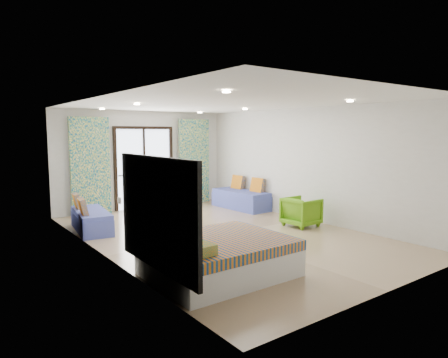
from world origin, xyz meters
TOP-DOWN VIEW (x-y plane):
  - floor at (0.00, 0.00)m, footprint 5.00×7.50m
  - ceiling at (0.00, 0.00)m, footprint 5.00×7.50m
  - wall_back at (0.00, 3.75)m, footprint 5.00×0.01m
  - wall_front at (0.00, -3.75)m, footprint 5.00×0.01m
  - wall_left at (-2.50, 0.00)m, footprint 0.01×7.50m
  - wall_right at (2.50, 0.00)m, footprint 0.01×7.50m
  - balcony_door at (0.00, 3.72)m, footprint 1.76×0.08m
  - balcony_rail at (0.00, 3.73)m, footprint 1.52×0.03m
  - curtain_left at (-1.55, 3.57)m, footprint 1.00×0.10m
  - curtain_right at (1.55, 3.57)m, footprint 1.00×0.10m
  - downlight_a at (-1.40, -2.00)m, footprint 0.12×0.12m
  - downlight_b at (1.40, -2.00)m, footprint 0.12×0.12m
  - downlight_c at (-1.40, 1.00)m, footprint 0.12×0.12m
  - downlight_d at (1.40, 1.00)m, footprint 0.12×0.12m
  - downlight_e at (-1.40, 3.00)m, footprint 0.12×0.12m
  - downlight_f at (1.40, 3.00)m, footprint 0.12×0.12m
  - headboard at (-2.46, -1.89)m, footprint 0.06×2.10m
  - switch_plate at (-2.47, -0.64)m, footprint 0.02×0.10m
  - bed at (-1.48, -1.89)m, footprint 1.99×1.62m
  - daybed_left at (-2.11, 1.93)m, footprint 0.83×1.66m
  - daybed_right at (2.12, 2.02)m, footprint 0.75×1.81m
  - coffee_table at (-0.31, 2.38)m, footprint 0.90×0.90m
  - vase at (-0.30, 2.44)m, footprint 0.20×0.21m
  - armchair at (1.87, -0.45)m, footprint 0.68×0.72m

SIDE VIEW (x-z plane):
  - floor at x=0.00m, z-range -0.01..0.01m
  - daybed_left at x=-2.11m, z-range -0.15..0.64m
  - daybed_right at x=2.12m, z-range -0.17..0.72m
  - bed at x=-1.48m, z-range -0.06..0.63m
  - armchair at x=1.87m, z-range 0.00..0.72m
  - coffee_table at x=-0.31m, z-range 0.01..0.80m
  - vase at x=-0.30m, z-range 0.45..0.63m
  - balcony_rail at x=0.00m, z-range 0.93..0.97m
  - headboard at x=-2.46m, z-range 0.30..1.80m
  - switch_plate at x=-2.47m, z-range 1.00..1.10m
  - curtain_left at x=-1.55m, z-range 0.00..2.50m
  - curtain_right at x=1.55m, z-range 0.00..2.50m
  - balcony_door at x=0.00m, z-range 0.12..2.40m
  - wall_back at x=0.00m, z-range 0.00..2.70m
  - wall_front at x=0.00m, z-range 0.00..2.70m
  - wall_left at x=-2.50m, z-range 0.00..2.70m
  - wall_right at x=2.50m, z-range 0.00..2.70m
  - downlight_a at x=-1.40m, z-range 2.66..2.68m
  - downlight_b at x=1.40m, z-range 2.66..2.68m
  - downlight_c at x=-1.40m, z-range 2.66..2.68m
  - downlight_d at x=1.40m, z-range 2.66..2.68m
  - downlight_e at x=-1.40m, z-range 2.66..2.68m
  - downlight_f at x=1.40m, z-range 2.66..2.68m
  - ceiling at x=0.00m, z-range 2.70..2.71m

